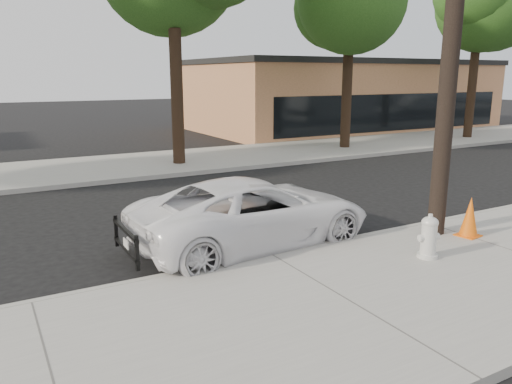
# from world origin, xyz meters

# --- Properties ---
(ground) EXTENTS (120.00, 120.00, 0.00)m
(ground) POSITION_xyz_m (0.00, 0.00, 0.00)
(ground) COLOR black
(ground) RESTS_ON ground
(near_sidewalk) EXTENTS (90.00, 4.40, 0.15)m
(near_sidewalk) POSITION_xyz_m (0.00, -4.30, 0.07)
(near_sidewalk) COLOR gray
(near_sidewalk) RESTS_ON ground
(far_sidewalk) EXTENTS (90.00, 5.00, 0.15)m
(far_sidewalk) POSITION_xyz_m (0.00, 8.50, 0.07)
(far_sidewalk) COLOR gray
(far_sidewalk) RESTS_ON ground
(curb_near) EXTENTS (90.00, 0.12, 0.16)m
(curb_near) POSITION_xyz_m (0.00, -2.10, 0.07)
(curb_near) COLOR #9E9B93
(curb_near) RESTS_ON ground
(building_main) EXTENTS (18.00, 10.00, 4.00)m
(building_main) POSITION_xyz_m (16.00, 16.00, 2.00)
(building_main) COLOR #A66F45
(building_main) RESTS_ON ground
(tree_d) EXTENTS (4.50, 4.35, 8.75)m
(tree_d) POSITION_xyz_m (10.20, 7.95, 6.37)
(tree_d) COLOR black
(tree_d) RESTS_ON far_sidewalk
(tree_e) EXTENTS (4.80, 4.65, 9.25)m
(tree_e) POSITION_xyz_m (18.21, 7.74, 6.70)
(tree_e) COLOR black
(tree_e) RESTS_ON far_sidewalk
(police_cruiser) EXTENTS (5.00, 2.55, 1.35)m
(police_cruiser) POSITION_xyz_m (0.18, -1.16, 0.68)
(police_cruiser) COLOR white
(police_cruiser) RESTS_ON ground
(fire_hydrant) EXTENTS (0.40, 0.36, 0.75)m
(fire_hydrant) POSITION_xyz_m (2.34, -3.63, 0.51)
(fire_hydrant) COLOR silver
(fire_hydrant) RESTS_ON near_sidewalk
(traffic_cone) EXTENTS (0.47, 0.47, 0.80)m
(traffic_cone) POSITION_xyz_m (4.01, -3.17, 0.54)
(traffic_cone) COLOR orange
(traffic_cone) RESTS_ON near_sidewalk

